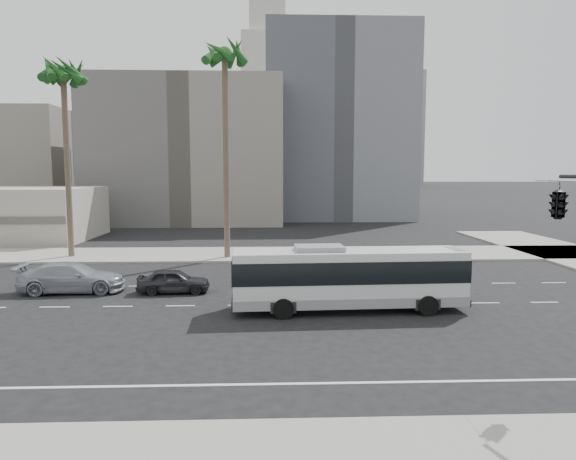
{
  "coord_description": "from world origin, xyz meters",
  "views": [
    {
      "loc": [
        -1.71,
        -24.65,
        6.43
      ],
      "look_at": [
        -0.63,
        4.0,
        3.25
      ],
      "focal_mm": 32.27,
      "sensor_mm": 36.0,
      "label": 1
    }
  ],
  "objects_px": {
    "palm_near": "(225,59)",
    "palm_mid": "(63,78)",
    "traffic_signal": "(569,209)",
    "city_bus": "(349,276)",
    "car_a": "(174,281)",
    "car_b": "(72,277)"
  },
  "relations": [
    {
      "from": "palm_near",
      "to": "palm_mid",
      "type": "bearing_deg",
      "value": 176.03
    },
    {
      "from": "traffic_signal",
      "to": "palm_near",
      "type": "height_order",
      "value": "palm_near"
    },
    {
      "from": "traffic_signal",
      "to": "palm_mid",
      "type": "xyz_separation_m",
      "value": [
        -23.8,
        24.46,
        7.99
      ]
    },
    {
      "from": "city_bus",
      "to": "palm_near",
      "type": "height_order",
      "value": "palm_near"
    },
    {
      "from": "car_a",
      "to": "palm_mid",
      "type": "height_order",
      "value": "palm_mid"
    },
    {
      "from": "car_b",
      "to": "traffic_signal",
      "type": "height_order",
      "value": "traffic_signal"
    },
    {
      "from": "car_a",
      "to": "palm_near",
      "type": "relative_size",
      "value": 0.24
    },
    {
      "from": "palm_mid",
      "to": "car_b",
      "type": "bearing_deg",
      "value": -69.3
    },
    {
      "from": "palm_near",
      "to": "city_bus",
      "type": "bearing_deg",
      "value": -65.46
    },
    {
      "from": "car_a",
      "to": "palm_mid",
      "type": "xyz_separation_m",
      "value": [
        -9.83,
        11.82,
        12.69
      ]
    },
    {
      "from": "palm_mid",
      "to": "traffic_signal",
      "type": "bearing_deg",
      "value": -45.78
    },
    {
      "from": "city_bus",
      "to": "palm_mid",
      "type": "xyz_separation_m",
      "value": [
        -18.67,
        15.78,
        11.72
      ]
    },
    {
      "from": "car_b",
      "to": "traffic_signal",
      "type": "distance_m",
      "value": 23.85
    },
    {
      "from": "palm_near",
      "to": "car_a",
      "type": "bearing_deg",
      "value": -100.36
    },
    {
      "from": "car_a",
      "to": "traffic_signal",
      "type": "height_order",
      "value": "traffic_signal"
    },
    {
      "from": "car_a",
      "to": "palm_near",
      "type": "xyz_separation_m",
      "value": [
        2.01,
        10.99,
        13.94
      ]
    },
    {
      "from": "palm_mid",
      "to": "car_a",
      "type": "bearing_deg",
      "value": -50.25
    },
    {
      "from": "traffic_signal",
      "to": "palm_mid",
      "type": "height_order",
      "value": "palm_mid"
    },
    {
      "from": "city_bus",
      "to": "palm_mid",
      "type": "height_order",
      "value": "palm_mid"
    },
    {
      "from": "city_bus",
      "to": "car_b",
      "type": "bearing_deg",
      "value": 160.68
    },
    {
      "from": "palm_near",
      "to": "palm_mid",
      "type": "xyz_separation_m",
      "value": [
        -11.84,
        0.82,
        -1.26
      ]
    },
    {
      "from": "traffic_signal",
      "to": "palm_near",
      "type": "xyz_separation_m",
      "value": [
        -11.96,
        23.63,
        9.24
      ]
    }
  ]
}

